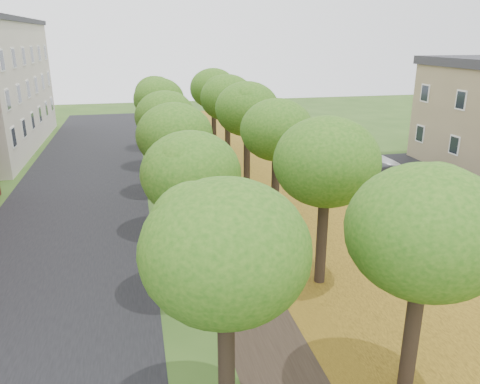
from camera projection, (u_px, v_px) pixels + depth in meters
street_asphalt at (71, 218)px, 24.21m from camera, size 8.00×70.00×0.01m
footpath at (214, 207)px, 25.77m from camera, size 3.20×70.00×0.01m
leaf_verge at (300, 200)px, 26.81m from camera, size 7.50×70.00×0.01m
parking_lot at (422, 186)px, 29.51m from camera, size 9.00×16.00×0.01m
tree_row_west at (169, 125)px, 23.85m from camera, size 3.51×33.51×6.17m
tree_row_east at (260, 122)px, 24.85m from camera, size 3.51×33.51×6.17m
car_red at (421, 187)px, 27.17m from camera, size 3.99×1.58×1.29m
car_grey at (383, 175)px, 29.25m from camera, size 5.38×3.27×1.46m
car_white at (362, 163)px, 31.88m from camera, size 5.83×3.42×1.52m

